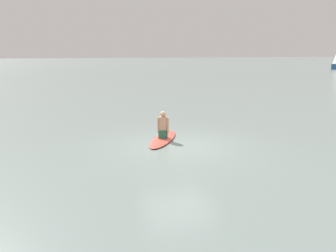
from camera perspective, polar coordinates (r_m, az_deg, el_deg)
The scene contains 3 objects.
ground_plane at distance 11.73m, azimuth 1.82°, elevation -3.37°, with size 400.00×400.00×0.00m, color slate.
surfboard at distance 12.46m, azimuth -0.84°, elevation -2.23°, with size 2.72×0.70×0.08m, color #D84C3F.
person_paddler at distance 12.35m, azimuth -0.85°, elevation 0.01°, with size 0.41×0.43×1.01m.
Camera 1 is at (-4.23, -10.47, 3.20)m, focal length 35.59 mm.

